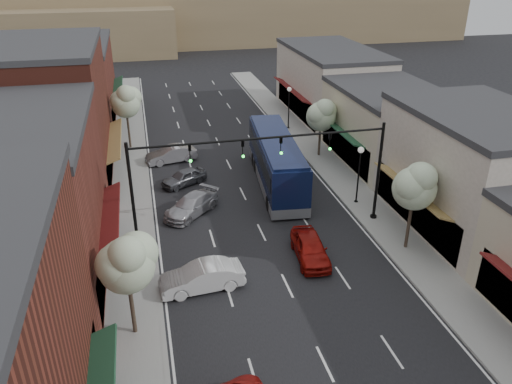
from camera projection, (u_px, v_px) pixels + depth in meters
ground at (298, 308)px, 26.05m from camera, size 160.00×160.00×0.00m
sidewalk_left at (130, 180)px, 40.48m from camera, size 2.80×73.00×0.15m
sidewalk_right at (325, 162)px, 43.95m from camera, size 2.80×73.00×0.15m
curb_left at (148, 178)px, 40.77m from camera, size 0.25×73.00×0.17m
curb_right at (310, 163)px, 43.66m from camera, size 0.25×73.00×0.17m
bldg_left_midnear at (10, 207)px, 26.33m from camera, size 10.14×14.10×9.40m
bldg_left_midfar at (45, 116)px, 38.26m from camera, size 10.14×14.10×10.90m
bldg_left_far at (68, 83)px, 52.82m from camera, size 10.14×18.10×8.40m
bldg_right_midnear at (474, 171)px, 32.43m from camera, size 9.14×12.10×7.90m
bldg_right_midfar at (387, 125)px, 43.26m from camera, size 9.14×12.10×6.40m
bldg_right_far at (330, 82)px, 55.30m from camera, size 9.14×16.10×7.40m
hill_far at (166, 9)px, 102.24m from camera, size 120.00×30.00×12.00m
hill_near at (28, 32)px, 87.45m from camera, size 50.00×20.00×8.00m
signal_mast_right at (346, 161)px, 32.19m from camera, size 8.22×0.46×7.00m
signal_mast_left at (171, 177)px, 29.87m from camera, size 8.22×0.46×7.00m
tree_right_near at (416, 185)px, 29.28m from camera, size 2.85×2.65×5.95m
tree_right_far at (322, 114)px, 43.49m from camera, size 2.85×2.65×5.43m
tree_left_near at (127, 262)px, 22.45m from camera, size 2.85×2.65×5.69m
tree_left_far at (126, 101)px, 45.05m from camera, size 2.85×2.65×6.13m
lamp_post_near at (359, 166)px, 35.54m from camera, size 0.44×0.44×4.44m
lamp_post_far at (289, 101)px, 50.87m from camera, size 0.44×0.44×4.44m
coach_bus at (276, 160)px, 39.10m from camera, size 3.99×12.83×3.86m
red_hatchback at (310, 248)px, 29.93m from camera, size 2.18×4.61×1.52m
parked_car_b at (202, 277)px, 27.24m from camera, size 4.76×2.03×1.53m
parked_car_c at (191, 205)px, 35.11m from camera, size 4.67×4.68×1.36m
parked_car_d at (184, 177)px, 39.53m from camera, size 4.03×3.14×1.28m
parked_car_e at (171, 154)px, 43.76m from camera, size 4.62×2.44×1.45m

